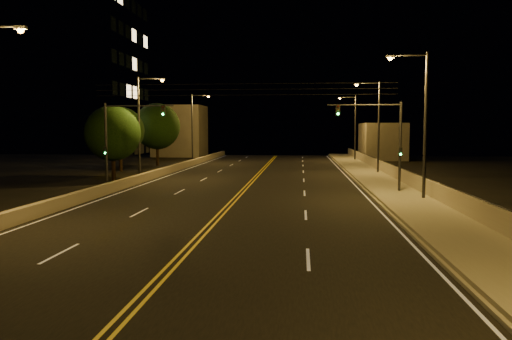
# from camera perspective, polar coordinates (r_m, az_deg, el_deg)

# --- Properties ---
(road) EXTENTS (18.00, 120.00, 0.02)m
(road) POSITION_cam_1_polar(r_m,az_deg,el_deg) (27.35, -3.81, -4.83)
(road) COLOR black
(road) RESTS_ON ground
(sidewalk) EXTENTS (3.60, 120.00, 0.30)m
(sidewalk) POSITION_cam_1_polar(r_m,az_deg,el_deg) (27.79, 18.84, -4.63)
(sidewalk) COLOR gray
(sidewalk) RESTS_ON ground
(curb) EXTENTS (0.14, 120.00, 0.15)m
(curb) POSITION_cam_1_polar(r_m,az_deg,el_deg) (27.42, 15.02, -4.82)
(curb) COLOR gray
(curb) RESTS_ON ground
(parapet_wall) EXTENTS (0.30, 120.00, 1.00)m
(parapet_wall) POSITION_cam_1_polar(r_m,az_deg,el_deg) (28.13, 22.15, -3.28)
(parapet_wall) COLOR #A59A89
(parapet_wall) RESTS_ON sidewalk
(jersey_barrier) EXTENTS (0.45, 120.00, 0.72)m
(jersey_barrier) POSITION_cam_1_polar(r_m,az_deg,el_deg) (30.17, -21.61, -3.58)
(jersey_barrier) COLOR #A59A89
(jersey_barrier) RESTS_ON ground
(distant_building_right) EXTENTS (6.00, 10.00, 5.43)m
(distant_building_right) POSITION_cam_1_polar(r_m,az_deg,el_deg) (78.12, 14.21, 3.21)
(distant_building_right) COLOR gray
(distant_building_right) RESTS_ON ground
(distant_building_left) EXTENTS (8.00, 8.00, 8.44)m
(distant_building_left) POSITION_cam_1_polar(r_m,az_deg,el_deg) (84.83, -8.67, 4.42)
(distant_building_left) COLOR gray
(distant_building_left) RESTS_ON ground
(parapet_rail) EXTENTS (0.06, 120.00, 0.06)m
(parapet_rail) POSITION_cam_1_polar(r_m,az_deg,el_deg) (28.07, 22.18, -2.21)
(parapet_rail) COLOR black
(parapet_rail) RESTS_ON parapet_wall
(lane_markings) EXTENTS (17.32, 116.00, 0.00)m
(lane_markings) POSITION_cam_1_polar(r_m,az_deg,el_deg) (27.27, -3.84, -4.83)
(lane_markings) COLOR silver
(lane_markings) RESTS_ON road
(streetlight_1) EXTENTS (2.55, 0.28, 9.16)m
(streetlight_1) POSITION_cam_1_polar(r_m,az_deg,el_deg) (32.22, 18.34, 5.80)
(streetlight_1) COLOR #2D2D33
(streetlight_1) RESTS_ON ground
(streetlight_2) EXTENTS (2.55, 0.28, 9.16)m
(streetlight_2) POSITION_cam_1_polar(r_m,az_deg,el_deg) (50.33, 13.55, 5.42)
(streetlight_2) COLOR #2D2D33
(streetlight_2) RESTS_ON ground
(streetlight_3) EXTENTS (2.55, 0.28, 9.16)m
(streetlight_3) POSITION_cam_1_polar(r_m,az_deg,el_deg) (71.29, 11.07, 5.20)
(streetlight_3) COLOR #2D2D33
(streetlight_3) RESTS_ON ground
(streetlight_5) EXTENTS (2.55, 0.28, 9.16)m
(streetlight_5) POSITION_cam_1_polar(r_m,az_deg,el_deg) (45.76, -12.92, 5.52)
(streetlight_5) COLOR #2D2D33
(streetlight_5) RESTS_ON ground
(streetlight_6) EXTENTS (2.55, 0.28, 9.16)m
(streetlight_6) POSITION_cam_1_polar(r_m,az_deg,el_deg) (67.01, -7.07, 5.29)
(streetlight_6) COLOR #2D2D33
(streetlight_6) RESTS_ON ground
(traffic_signal_right) EXTENTS (5.11, 0.31, 6.39)m
(traffic_signal_right) POSITION_cam_1_polar(r_m,az_deg,el_deg) (35.37, 14.63, 3.70)
(traffic_signal_right) COLOR #2D2D33
(traffic_signal_right) RESTS_ON ground
(traffic_signal_left) EXTENTS (5.11, 0.31, 6.39)m
(traffic_signal_left) POSITION_cam_1_polar(r_m,az_deg,el_deg) (37.25, -15.39, 3.73)
(traffic_signal_left) COLOR #2D2D33
(traffic_signal_left) RESTS_ON ground
(overhead_wires) EXTENTS (22.00, 0.03, 0.83)m
(overhead_wires) POSITION_cam_1_polar(r_m,az_deg,el_deg) (36.50, -1.53, 9.20)
(overhead_wires) COLOR black
(building_tower) EXTENTS (24.00, 15.00, 30.90)m
(building_tower) POSITION_cam_1_polar(r_m,az_deg,el_deg) (72.32, -23.32, 12.53)
(building_tower) COLOR gray
(building_tower) RESTS_ON ground
(tree_0) EXTENTS (4.89, 4.89, 6.62)m
(tree_0) POSITION_cam_1_polar(r_m,az_deg,el_deg) (45.88, -16.06, 4.06)
(tree_0) COLOR black
(tree_0) RESTS_ON ground
(tree_1) EXTENTS (5.12, 5.12, 6.93)m
(tree_1) POSITION_cam_1_polar(r_m,az_deg,el_deg) (55.56, -15.26, 4.35)
(tree_1) COLOR black
(tree_1) RESTS_ON ground
(tree_2) EXTENTS (5.72, 5.72, 7.75)m
(tree_2) POSITION_cam_1_polar(r_m,az_deg,el_deg) (63.41, -11.25, 4.92)
(tree_2) COLOR black
(tree_2) RESTS_ON ground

